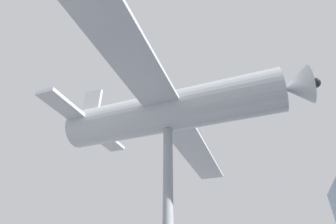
{
  "coord_description": "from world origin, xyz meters",
  "views": [
    {
      "loc": [
        10.14,
        3.88,
        1.87
      ],
      "look_at": [
        0.0,
        0.0,
        8.79
      ],
      "focal_mm": 28.0,
      "sensor_mm": 36.0,
      "label": 1
    }
  ],
  "objects": [
    {
      "name": "suspended_airplane",
      "position": [
        -0.0,
        0.2,
        8.81
      ],
      "size": [
        20.85,
        12.13,
        3.45
      ],
      "rotation": [
        0.0,
        0.0,
        0.01
      ],
      "color": "#B2B7BC",
      "rests_on": "support_pylon_central"
    },
    {
      "name": "support_pylon_central",
      "position": [
        0.0,
        0.0,
        3.9
      ],
      "size": [
        0.43,
        0.43,
        7.8
      ],
      "color": "#999EA3",
      "rests_on": "ground_plane"
    }
  ]
}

